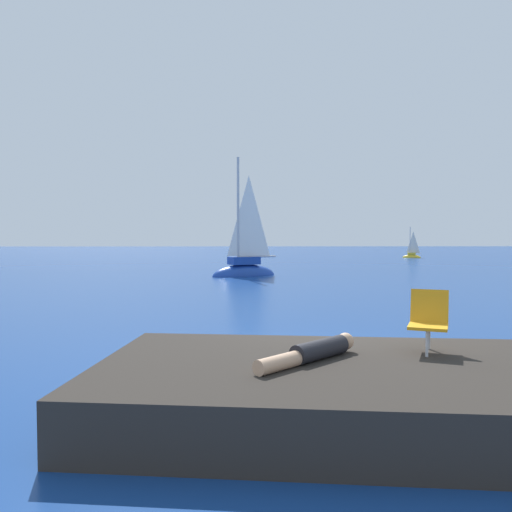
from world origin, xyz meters
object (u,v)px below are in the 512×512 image
at_px(sailboat_near, 244,269).
at_px(person_sunbather, 313,352).
at_px(sailboat_far, 412,256).
at_px(beach_chair, 429,318).

height_order(sailboat_near, person_sunbather, sailboat_near).
relative_size(sailboat_far, beach_chair, 3.85).
relative_size(sailboat_near, beach_chair, 8.38).
bearing_deg(beach_chair, person_sunbather, -50.64).
bearing_deg(beach_chair, sailboat_far, -175.10).
distance_m(sailboat_near, sailboat_far, 25.17).
relative_size(sailboat_far, person_sunbather, 2.29).
height_order(sailboat_far, beach_chair, sailboat_far).
height_order(sailboat_far, person_sunbather, sailboat_far).
distance_m(sailboat_far, beach_chair, 42.43).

